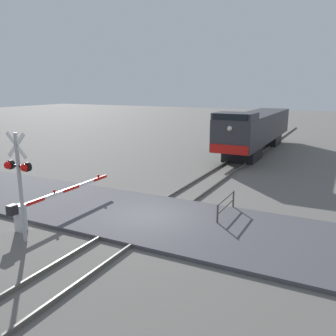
# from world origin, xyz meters

# --- Properties ---
(ground_plane) EXTENTS (160.00, 160.00, 0.00)m
(ground_plane) POSITION_xyz_m (0.00, 0.00, 0.00)
(ground_plane) COLOR #605E59
(rail_track_left) EXTENTS (0.08, 80.00, 0.15)m
(rail_track_left) POSITION_xyz_m (-0.72, 0.00, 0.07)
(rail_track_left) COLOR #59544C
(rail_track_left) RESTS_ON ground_plane
(rail_track_right) EXTENTS (0.08, 80.00, 0.15)m
(rail_track_right) POSITION_xyz_m (0.72, 0.00, 0.07)
(rail_track_right) COLOR #59544C
(rail_track_right) RESTS_ON ground_plane
(road_surface) EXTENTS (36.00, 5.61, 0.15)m
(road_surface) POSITION_xyz_m (0.00, 0.00, 0.08)
(road_surface) COLOR #47474C
(road_surface) RESTS_ON ground_plane
(locomotive) EXTENTS (2.92, 16.28, 3.88)m
(locomotive) POSITION_xyz_m (0.00, 18.85, 2.04)
(locomotive) COLOR black
(locomotive) RESTS_ON ground_plane
(crossing_signal) EXTENTS (1.18, 0.33, 4.14)m
(crossing_signal) POSITION_xyz_m (-3.13, -4.16, 2.58)
(crossing_signal) COLOR #ADADB2
(crossing_signal) RESTS_ON ground_plane
(crossing_gate) EXTENTS (0.36, 6.23, 1.22)m
(crossing_gate) POSITION_xyz_m (-4.06, -2.63, 0.77)
(crossing_gate) COLOR silver
(crossing_gate) RESTS_ON ground_plane
(guard_railing) EXTENTS (0.08, 2.32, 0.95)m
(guard_railing) POSITION_xyz_m (2.83, 1.69, 0.61)
(guard_railing) COLOR #4C4742
(guard_railing) RESTS_ON ground_plane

